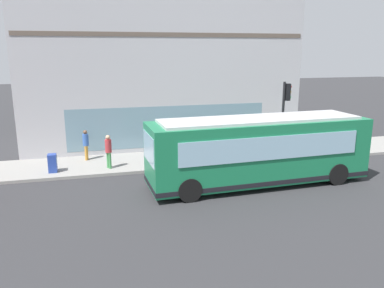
% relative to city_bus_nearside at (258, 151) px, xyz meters
% --- Properties ---
extents(ground, '(120.00, 120.00, 0.00)m').
position_rel_city_bus_nearside_xyz_m(ground, '(0.21, 2.79, -1.55)').
color(ground, '#2D2D30').
extents(sidewalk_curb, '(3.61, 40.00, 0.15)m').
position_rel_city_bus_nearside_xyz_m(sidewalk_curb, '(4.61, 2.79, -1.48)').
color(sidewalk_curb, gray).
rests_on(sidewalk_curb, ground).
extents(building_corner, '(6.24, 16.72, 12.37)m').
position_rel_city_bus_nearside_xyz_m(building_corner, '(9.51, 2.79, 4.62)').
color(building_corner, '#A8A8AD').
rests_on(building_corner, ground).
extents(city_bus_nearside, '(2.96, 10.14, 3.07)m').
position_rel_city_bus_nearside_xyz_m(city_bus_nearside, '(0.00, 0.00, 0.00)').
color(city_bus_nearside, '#197247').
rests_on(city_bus_nearside, ground).
extents(traffic_light_near_corner, '(0.32, 0.49, 4.19)m').
position_rel_city_bus_nearside_xyz_m(traffic_light_near_corner, '(3.19, -2.92, 1.51)').
color(traffic_light_near_corner, black).
rests_on(traffic_light_near_corner, sidewalk_curb).
extents(fire_hydrant, '(0.35, 0.35, 0.74)m').
position_rel_city_bus_nearside_xyz_m(fire_hydrant, '(5.03, -1.97, -1.04)').
color(fire_hydrant, gold).
rests_on(fire_hydrant, sidewalk_curb).
extents(pedestrian_walking_along_curb, '(0.32, 0.32, 1.71)m').
position_rel_city_bus_nearside_xyz_m(pedestrian_walking_along_curb, '(3.66, 6.47, -0.42)').
color(pedestrian_walking_along_curb, '#3F8C4C').
rests_on(pedestrian_walking_along_curb, sidewalk_curb).
extents(pedestrian_by_light_pole, '(0.32, 0.32, 1.65)m').
position_rel_city_bus_nearside_xyz_m(pedestrian_by_light_pole, '(5.53, 7.58, -0.46)').
color(pedestrian_by_light_pole, gold).
rests_on(pedestrian_by_light_pole, sidewalk_curb).
extents(newspaper_vending_box, '(0.44, 0.42, 0.90)m').
position_rel_city_bus_nearside_xyz_m(newspaper_vending_box, '(3.71, 9.17, -0.95)').
color(newspaper_vending_box, '#263F99').
rests_on(newspaper_vending_box, sidewalk_curb).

